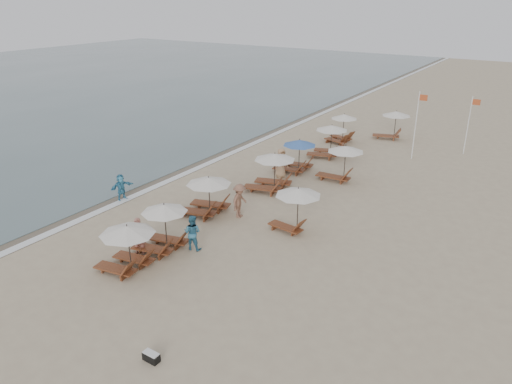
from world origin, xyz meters
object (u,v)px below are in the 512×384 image
Objects in this scene: lounger_station_3 at (270,173)px; beachgoer_near at (139,236)px; lounger_station_6 at (341,129)px; lounger_station_5 at (328,142)px; beachgoer_far_b at (281,163)px; inland_station_2 at (392,123)px; beachgoer_mid_a at (192,232)px; lounger_station_2 at (205,196)px; inland_station_0 at (294,203)px; duffel_bag at (151,357)px; lounger_station_0 at (126,246)px; beachgoer_mid_b at (240,201)px; waterline_walker at (121,187)px; lounger_station_4 at (295,156)px; inland_station_1 at (340,161)px; flag_pole_near at (416,122)px; lounger_station_1 at (162,228)px.

lounger_station_3 reaches higher than beachgoer_near.
lounger_station_5 is at bearing -79.86° from lounger_station_6.
beachgoer_near is 0.91× the size of beachgoer_far_b.
lounger_station_5 is 7.26m from inland_station_2.
beachgoer_mid_a is (0.72, -15.71, -0.26)m from lounger_station_5.
lounger_station_6 reaches higher than lounger_station_2.
inland_station_0 is 5.05m from beachgoer_mid_a.
duffel_bag is (3.58, -6.37, -0.68)m from beachgoer_mid_a.
lounger_station_2 is at bearing -103.35° from lounger_station_3.
lounger_station_3 is at bearing 133.02° from inland_station_0.
lounger_station_0 is 0.91× the size of lounger_station_2.
beachgoer_far_b reaches higher than beachgoer_near.
beachgoer_mid_b is at bearing -87.32° from lounger_station_5.
beachgoer_near reaches higher than waterline_walker.
lounger_station_3 reaches higher than lounger_station_4.
lounger_station_3 is 1.07× the size of lounger_station_5.
lounger_station_4 is at bearing 90.00° from lounger_station_0.
lounger_station_5 is 4.84× the size of duffel_bag.
flag_pole_near reaches higher than inland_station_1.
inland_station_0 is 3.16m from beachgoer_mid_b.
beachgoer_mid_b is at bearing 81.77° from lounger_station_0.
lounger_station_0 is at bearing -96.16° from inland_station_2.
lounger_station_2 is 1.04× the size of lounger_station_5.
lounger_station_0 is at bearing 143.56° from duffel_bag.
beachgoer_near is 2.35m from beachgoer_mid_a.
lounger_station_1 reaches higher than lounger_station_2.
lounger_station_5 reaches higher than lounger_station_0.
lounger_station_3 is at bearing 88.24° from lounger_station_1.
lounger_station_4 is at bearing -104.27° from inland_station_2.
lounger_station_4 is at bearing -96.42° from lounger_station_5.
lounger_station_2 is at bearing -115.14° from inland_station_1.
lounger_station_6 is at bearing 90.90° from lounger_station_1.
flag_pole_near is (6.47, 15.15, 1.60)m from lounger_station_2.
beachgoer_far_b is (0.41, 11.81, 0.09)m from beachgoer_near.
lounger_station_5 reaches higher than waterline_walker.
flag_pole_near is (4.71, 14.53, 1.71)m from beachgoer_mid_b.
lounger_station_4 is at bearing 117.94° from inland_station_0.
lounger_station_3 is 1.02× the size of inland_station_2.
waterline_walker is at bearing -115.29° from lounger_station_5.
lounger_station_4 is 11.19m from waterline_walker.
lounger_station_6 is 8.56m from inland_station_1.
lounger_station_0 is 25.61m from inland_station_2.
waterline_walker is at bearing -121.85° from lounger_station_4.
lounger_station_4 is (-0.00, 14.65, -0.11)m from lounger_station_0.
inland_station_0 is 7.50m from beachgoer_far_b.
lounger_station_3 is at bearing -117.14° from flag_pole_near.
lounger_station_3 is 4.55m from inland_station_1.
beachgoer_far_b is 17.31m from duffel_bag.
lounger_station_5 reaches higher than lounger_station_3.
lounger_station_1 is 4.25m from lounger_station_2.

